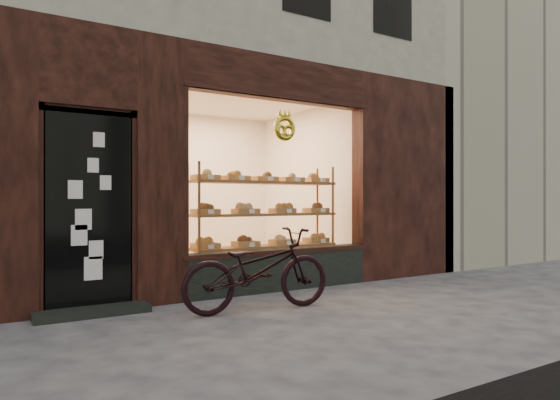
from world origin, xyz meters
TOP-DOWN VIEW (x-y plane):
  - ground at (0.00, 0.00)m, footprint 90.00×90.00m
  - neighbor_right at (9.60, 5.50)m, footprint 12.00×7.00m
  - display_shelf at (0.45, 2.55)m, footprint 2.20×0.45m
  - bicycle at (-0.43, 1.18)m, footprint 1.75×0.76m

SIDE VIEW (x-z plane):
  - ground at x=0.00m, z-range 0.00..0.00m
  - bicycle at x=-0.43m, z-range 0.00..0.89m
  - display_shelf at x=0.45m, z-range 0.03..1.73m
  - neighbor_right at x=9.60m, z-range 0.00..9.00m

